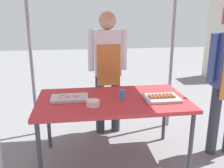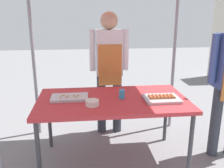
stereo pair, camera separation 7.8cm
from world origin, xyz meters
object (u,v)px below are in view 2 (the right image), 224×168
Objects in this scene: stall_table at (113,103)px; condiment_bowl at (92,103)px; tray_meat_skewers at (70,98)px; vendor_woman at (109,64)px; tray_grilled_sausages at (162,98)px; drink_cup_near_edge at (122,94)px.

condiment_bowl is at bearing -141.21° from stall_table.
tray_meat_skewers is 0.24× the size of vendor_woman.
tray_meat_skewers is at bearing 171.39° from tray_grilled_sausages.
stall_table is at bearing 168.04° from tray_grilled_sausages.
vendor_woman reaches higher than tray_meat_skewers.
vendor_woman is (-0.06, 0.73, 0.18)m from drink_cup_near_edge.
drink_cup_near_edge is at bearing 94.93° from vendor_woman.
stall_table is at bearing -179.39° from drink_cup_near_edge.
tray_grilled_sausages is 0.98m from vendor_woman.
drink_cup_near_edge is (0.10, 0.00, 0.10)m from stall_table.
drink_cup_near_edge is (0.56, -0.04, 0.03)m from tray_meat_skewers.
drink_cup_near_edge is at bearing -3.83° from tray_meat_skewers.
tray_meat_skewers is at bearing 54.43° from vendor_woman.
vendor_woman is at bearing 94.93° from drink_cup_near_edge.
vendor_woman reaches higher than tray_grilled_sausages.
tray_meat_skewers is at bearing 175.19° from stall_table.
stall_table is 0.79m from vendor_woman.
tray_grilled_sausages is 0.22× the size of vendor_woman.
tray_meat_skewers is (-0.96, 0.15, -0.00)m from tray_grilled_sausages.
drink_cup_near_edge reaches higher than condiment_bowl.
vendor_woman is at bearing 86.97° from stall_table.
stall_table is 0.30m from condiment_bowl.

